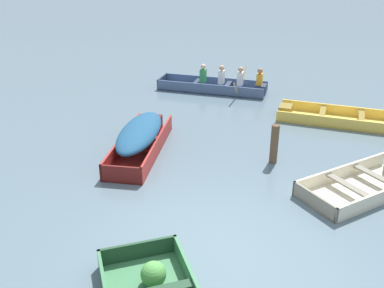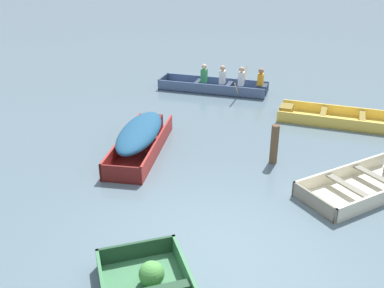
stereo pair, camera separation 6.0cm
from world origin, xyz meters
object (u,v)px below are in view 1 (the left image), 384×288
object	(u,v)px
skiff_red_near_moored	(140,135)
mooring_post	(274,144)
skiff_cream_mid_moored	(366,185)
rowboat_slate_blue_with_crew	(220,85)
skiff_yellow_far_moored	(336,118)

from	to	relation	value
skiff_red_near_moored	mooring_post	xyz separation A→B (m)	(2.94, -1.21, 0.04)
skiff_cream_mid_moored	rowboat_slate_blue_with_crew	bearing A→B (deg)	99.65
rowboat_slate_blue_with_crew	skiff_yellow_far_moored	bearing A→B (deg)	-53.95
skiff_yellow_far_moored	skiff_red_near_moored	bearing A→B (deg)	-171.82
skiff_red_near_moored	skiff_yellow_far_moored	world-z (taller)	skiff_red_near_moored
skiff_yellow_far_moored	mooring_post	xyz separation A→B (m)	(-2.71, -2.03, 0.36)
skiff_cream_mid_moored	skiff_red_near_moored	bearing A→B (deg)	147.50
skiff_cream_mid_moored	skiff_yellow_far_moored	size ratio (longest dim) A/B	0.81
skiff_red_near_moored	rowboat_slate_blue_with_crew	world-z (taller)	rowboat_slate_blue_with_crew
skiff_red_near_moored	skiff_yellow_far_moored	size ratio (longest dim) A/B	0.91
skiff_red_near_moored	skiff_cream_mid_moored	bearing A→B (deg)	-32.50
mooring_post	skiff_cream_mid_moored	bearing A→B (deg)	-47.85
skiff_yellow_far_moored	rowboat_slate_blue_with_crew	xyz separation A→B (m)	(-2.50, 3.43, 0.13)
rowboat_slate_blue_with_crew	mooring_post	distance (m)	5.46
skiff_cream_mid_moored	rowboat_slate_blue_with_crew	world-z (taller)	rowboat_slate_blue_with_crew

